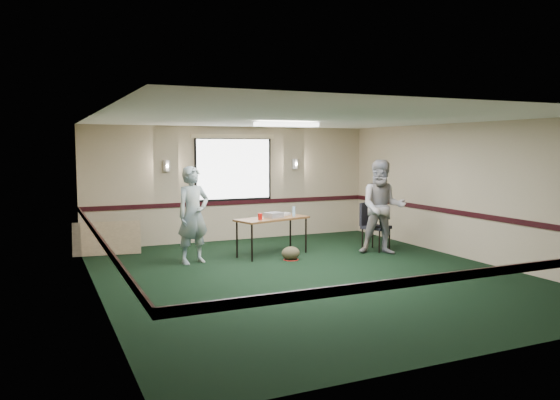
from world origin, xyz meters
name	(u,v)px	position (x,y,z in m)	size (l,w,h in m)	color
ground	(311,275)	(0.00, 0.00, 0.00)	(8.00, 8.00, 0.00)	black
room_shell	(264,178)	(0.00, 2.12, 1.58)	(8.00, 8.02, 8.00)	tan
folding_table	(272,220)	(0.10, 1.91, 0.72)	(1.66, 1.02, 0.78)	brown
projector	(274,215)	(0.14, 1.91, 0.83)	(0.33, 0.27, 0.11)	#9999A1
game_console	(286,214)	(0.54, 2.20, 0.80)	(0.19, 0.15, 0.05)	silver
red_cup	(260,216)	(-0.24, 1.74, 0.84)	(0.09, 0.09, 0.13)	#AF100B
water_bottle	(294,211)	(0.60, 1.93, 0.88)	(0.06, 0.06, 0.21)	#89BCE1
duffel_bag	(291,253)	(0.24, 1.32, 0.13)	(0.37, 0.28, 0.26)	#463E28
cable_coil	(291,260)	(0.24, 1.31, 0.01)	(0.30, 0.30, 0.02)	red
folded_table	(107,238)	(-3.00, 3.32, 0.34)	(1.34, 0.06, 0.69)	#997C5E
conference_chair	(372,222)	(2.32, 1.59, 0.60)	(0.67, 0.68, 1.02)	black
person_left	(193,215)	(-1.58, 1.82, 0.93)	(0.68, 0.44, 1.86)	#3F658B
person_right	(382,207)	(2.23, 1.09, 0.98)	(0.95, 0.74, 1.96)	#7288B2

